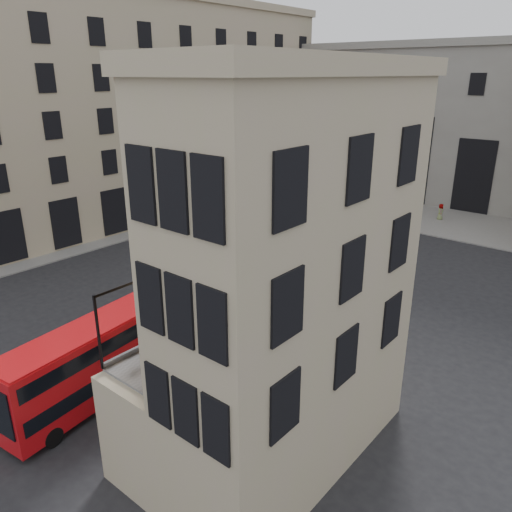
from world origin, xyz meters
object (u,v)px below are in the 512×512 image
Objects in this scene: bus_far at (306,181)px; pedestrian_e at (208,207)px; pedestrian_d at (440,212)px; cafe_table_near at (149,345)px; traffic_light_far at (257,191)px; pedestrian_c at (366,209)px; cafe_chair_c at (260,327)px; cafe_table_mid at (215,315)px; pedestrian_b at (326,203)px; cafe_table_far at (248,296)px; bicycle at (286,262)px; cyclist at (245,246)px; pedestrian_a at (270,195)px; cafe_chair_d at (286,310)px; street_lamp_b at (358,194)px; car_a at (268,256)px; cafe_chair_a at (161,371)px; bus_near at (97,357)px; cafe_chair_b at (228,340)px; traffic_light_near at (266,260)px; street_lamp_a at (176,206)px; car_b at (363,223)px; car_c at (243,204)px.

pedestrian_e is (-4.98, -11.26, -1.75)m from bus_far.
cafe_table_near is (3.93, -41.26, 4.15)m from pedestrian_d.
pedestrian_c is at bearing 30.10° from traffic_light_far.
pedestrian_d is 37.89m from cafe_chair_c.
pedestrian_b is at bearing 114.75° from cafe_table_mid.
cafe_table_far is 2.63m from cafe_chair_c.
bicycle is 18.85m from pedestrian_b.
pedestrian_a reaches higher than cyclist.
cafe_chair_d is at bearing 71.65° from pedestrian_e.
cafe_chair_d reaches higher than cafe_table_near.
cafe_table_far is 0.89× the size of cafe_chair_d.
pedestrian_d is at bearing 96.27° from cafe_table_far.
cafe_table_near reaches higher than pedestrian_d.
street_lamp_b is 17.84m from car_a.
pedestrian_e is 37.93m from cafe_chair_a.
pedestrian_b is 0.88× the size of pedestrian_c.
bus_near is 11.85× the size of cafe_chair_c.
pedestrian_c is (-0.58, 17.58, 0.22)m from car_a.
pedestrian_a is 8.70m from pedestrian_e.
cafe_chair_b is at bearing -52.25° from traffic_light_far.
traffic_light_near is at bearing -48.81° from traffic_light_far.
cyclist is 24.92m from cafe_chair_a.
car_a is at bearing 121.59° from cafe_table_mid.
cafe_chair_a is at bearing -12.13° from bus_near.
cafe_chair_b is (8.41, -12.93, 2.43)m from traffic_light_near.
pedestrian_d is (8.47, 21.51, -0.06)m from cyclist.
pedestrian_a is (-10.56, -1.70, -1.42)m from street_lamp_b.
pedestrian_c is 2.24× the size of cafe_chair_b.
street_lamp_a is 7.30× the size of cafe_table_mid.
pedestrian_d is (11.52, 3.99, 0.06)m from pedestrian_b.
car_a is at bearing -47.29° from traffic_light_far.
traffic_light_near reaches higher than car_b.
cafe_table_near is 0.87× the size of cafe_chair_a.
bus_near is 8.31m from cafe_chair_c.
cafe_chair_b is (0.38, 3.05, 0.02)m from cafe_chair_a.
car_a is 2.56× the size of pedestrian_b.
cafe_chair_b is 1.07× the size of cafe_chair_d.
bus_near is 11.78× the size of cafe_chair_b.
cafe_chair_a is 6.60m from cafe_chair_d.
car_b is 9.52m from pedestrian_d.
street_lamp_b reaches higher than car_b.
bus_near is at bearing -136.00° from cafe_table_far.
car_c is at bearing 130.28° from cafe_chair_b.
street_lamp_b is 12.60m from car_c.
cafe_table_near is at bearing 155.73° from cafe_chair_a.
cafe_chair_a reaches higher than bus_far.
street_lamp_a is at bearing 111.33° from pedestrian_d.
cyclist is at bearing 111.02° from bus_near.
pedestrian_a is at bearing 127.46° from traffic_light_near.
traffic_light_far reaches higher than pedestrian_a.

